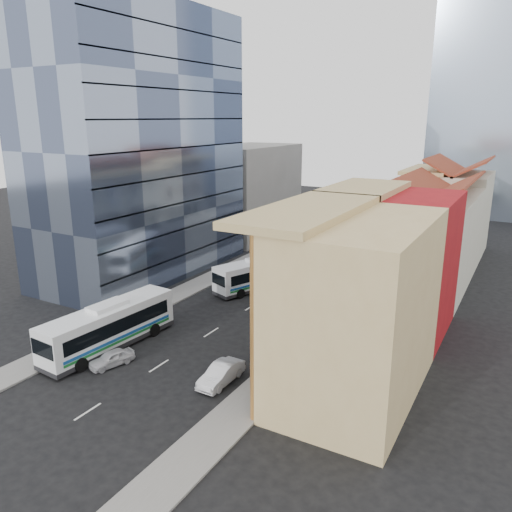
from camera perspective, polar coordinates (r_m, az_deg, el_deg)
The scene contains 15 objects.
ground at distance 38.80m, azimuth -12.00°, elevation -12.78°, with size 200.00×200.00×0.00m, color black.
sidewalk_right at distance 52.65m, azimuth 11.36°, elevation -4.87°, with size 3.00×90.00×0.15m, color slate.
sidewalk_left at distance 59.68m, azimuth -4.31°, elevation -2.13°, with size 3.00×90.00×0.15m, color slate.
shophouse_tan at distance 33.85m, azimuth 11.63°, elevation -5.92°, with size 8.00×14.00×12.00m, color #D6B97B.
shophouse_red at distance 44.87m, azimuth 16.41°, elevation -0.85°, with size 8.00×10.00×12.00m, color maroon.
shophouse_cream_near at distance 54.14m, azimuth 18.68°, elevation 0.64°, with size 8.00×9.00×10.00m, color beige.
shophouse_cream_mid at distance 62.78m, azimuth 20.29°, elevation 2.49°, with size 8.00×9.00×10.00m, color beige.
shophouse_cream_far at distance 72.89m, azimuth 21.73°, elevation 4.47°, with size 8.00×12.00×11.00m, color beige.
office_tower at distance 59.82m, azimuth -13.20°, elevation 12.14°, with size 12.00×26.00×30.00m, color #404C66.
office_block_far at distance 78.59m, azimuth -0.88°, elevation 7.42°, with size 10.00×18.00×14.00m, color gray.
bus_left_near at distance 42.48m, azimuth -16.42°, elevation -7.61°, with size 2.84×12.11×3.88m, color white, non-canonical shape.
bus_left_far at distance 54.63m, azimuth 0.42°, elevation -1.90°, with size 2.59×11.06×3.55m, color white, non-canonical shape.
bus_right at distance 51.02m, azimuth 7.49°, elevation -3.16°, with size 2.80×11.95×3.83m, color silver, non-canonical shape.
sedan_left at distance 40.09m, azimuth -16.18°, elevation -11.16°, with size 1.41×3.49×1.19m, color silver.
sedan_right at distance 36.31m, azimuth -4.01°, elevation -13.29°, with size 1.49×4.26×1.41m, color silver.
Camera 1 is at (23.21, -25.17, 18.26)m, focal length 35.00 mm.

